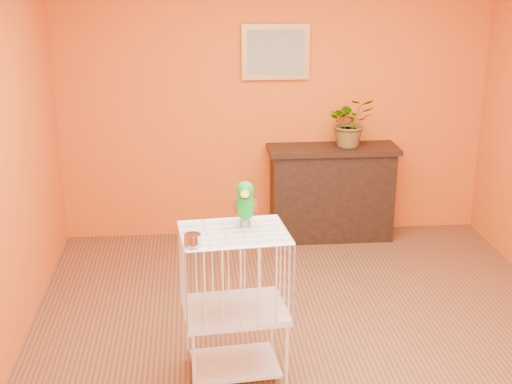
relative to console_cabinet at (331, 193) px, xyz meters
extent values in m
plane|color=brown|center=(-0.52, -2.04, -0.45)|extent=(4.50, 4.50, 0.00)
plane|color=#D55914|center=(-0.52, 0.21, 0.85)|extent=(4.00, 0.00, 4.00)
plane|color=#D55914|center=(-0.52, -4.29, 0.85)|extent=(4.00, 0.00, 4.00)
cube|color=black|center=(0.00, 0.00, -0.02)|extent=(1.13, 0.38, 0.85)
cube|color=black|center=(0.00, 0.00, 0.42)|extent=(1.21, 0.43, 0.05)
cube|color=black|center=(0.00, -0.16, -0.02)|extent=(0.79, 0.02, 0.42)
cube|color=#5A3119|center=(-0.23, -0.04, -0.12)|extent=(0.05, 0.17, 0.26)
cube|color=#324D26|center=(-0.16, -0.04, -0.12)|extent=(0.05, 0.17, 0.26)
cube|color=#5A3119|center=(-0.07, -0.04, -0.12)|extent=(0.05, 0.17, 0.26)
cube|color=#324D26|center=(0.02, -0.04, -0.12)|extent=(0.05, 0.17, 0.26)
cube|color=#5A3119|center=(0.12, -0.04, -0.12)|extent=(0.05, 0.17, 0.26)
imported|color=#26722D|center=(0.15, -0.01, 0.63)|extent=(0.43, 0.48, 0.36)
cube|color=#AA7A3C|center=(-0.52, 0.18, 1.30)|extent=(0.62, 0.03, 0.50)
cube|color=gray|center=(-0.52, 0.17, 1.30)|extent=(0.52, 0.01, 0.40)
cube|color=silver|center=(-1.06, -2.30, -0.37)|extent=(0.58, 0.47, 0.02)
cube|color=silver|center=(-1.06, -2.30, 0.01)|extent=(0.68, 0.55, 0.04)
cube|color=silver|center=(-1.06, -2.30, 0.53)|extent=(0.68, 0.55, 0.01)
cylinder|color=silver|center=(-1.32, -2.55, -0.23)|extent=(0.02, 0.02, 0.44)
cylinder|color=silver|center=(-0.75, -2.49, -0.23)|extent=(0.02, 0.02, 0.44)
cylinder|color=silver|center=(-1.36, -2.11, -0.23)|extent=(0.02, 0.02, 0.44)
cylinder|color=silver|center=(-0.79, -2.05, -0.23)|extent=(0.02, 0.02, 0.44)
cylinder|color=silver|center=(-1.31, -2.50, 0.58)|extent=(0.10, 0.10, 0.07)
cylinder|color=#59544C|center=(-1.00, -2.21, 0.55)|extent=(0.01, 0.01, 0.04)
cylinder|color=#59544C|center=(-0.96, -2.22, 0.55)|extent=(0.01, 0.01, 0.04)
ellipsoid|color=#07941E|center=(-0.98, -2.22, 0.67)|extent=(0.13, 0.18, 0.22)
ellipsoid|color=#07941E|center=(-0.98, -2.25, 0.78)|extent=(0.12, 0.12, 0.11)
cone|color=orange|center=(-0.99, -2.30, 0.77)|extent=(0.06, 0.07, 0.07)
cone|color=black|center=(-0.99, -2.29, 0.75)|extent=(0.03, 0.03, 0.03)
sphere|color=black|center=(-1.02, -2.26, 0.80)|extent=(0.02, 0.02, 0.02)
sphere|color=black|center=(-0.95, -2.27, 0.80)|extent=(0.02, 0.02, 0.02)
ellipsoid|color=#A50C0C|center=(-1.04, -2.20, 0.66)|extent=(0.03, 0.07, 0.08)
ellipsoid|color=navy|center=(-0.92, -2.21, 0.66)|extent=(0.03, 0.07, 0.08)
cone|color=#07941E|center=(-0.97, -2.14, 0.60)|extent=(0.08, 0.16, 0.12)
camera|label=1|loc=(-1.28, -6.31, 2.11)|focal=50.00mm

